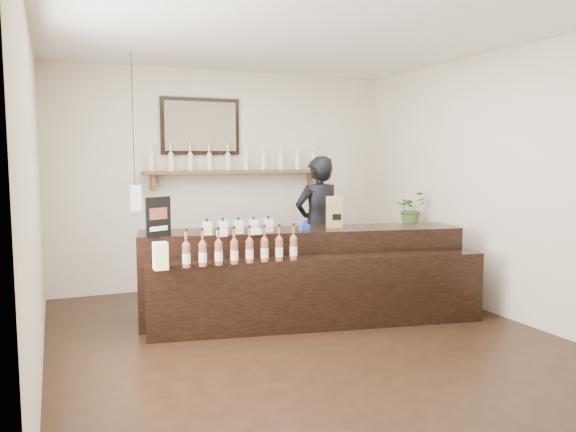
# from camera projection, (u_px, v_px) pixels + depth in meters

# --- Properties ---
(ground) EXTENTS (5.00, 5.00, 0.00)m
(ground) POSITION_uv_depth(u_px,v_px,m) (305.00, 339.00, 5.24)
(ground) COLOR black
(ground) RESTS_ON ground
(room_shell) EXTENTS (5.00, 5.00, 5.00)m
(room_shell) POSITION_uv_depth(u_px,v_px,m) (306.00, 156.00, 5.06)
(room_shell) COLOR beige
(room_shell) RESTS_ON ground
(back_wall_decor) EXTENTS (2.66, 0.96, 1.69)m
(back_wall_decor) POSITION_uv_depth(u_px,v_px,m) (217.00, 152.00, 7.17)
(back_wall_decor) COLOR brown
(back_wall_decor) RESTS_ON ground
(counter) EXTENTS (3.41, 1.50, 1.10)m
(counter) POSITION_uv_depth(u_px,v_px,m) (307.00, 278.00, 5.82)
(counter) COLOR black
(counter) RESTS_ON ground
(promo_sign) EXTENTS (0.25, 0.13, 0.38)m
(promo_sign) POSITION_uv_depth(u_px,v_px,m) (158.00, 217.00, 5.28)
(promo_sign) COLOR black
(promo_sign) RESTS_ON counter
(paper_bag) EXTENTS (0.17, 0.14, 0.33)m
(paper_bag) POSITION_uv_depth(u_px,v_px,m) (334.00, 212.00, 5.97)
(paper_bag) COLOR #A4824F
(paper_bag) RESTS_ON counter
(tape_dispenser) EXTENTS (0.13, 0.08, 0.10)m
(tape_dispenser) POSITION_uv_depth(u_px,v_px,m) (304.00, 226.00, 5.79)
(tape_dispenser) COLOR #1A45B7
(tape_dispenser) RESTS_ON counter
(side_cabinet) EXTENTS (0.55, 0.66, 0.84)m
(side_cabinet) POSITION_uv_depth(u_px,v_px,m) (410.00, 258.00, 7.07)
(side_cabinet) COLOR brown
(side_cabinet) RESTS_ON ground
(potted_plant) EXTENTS (0.45, 0.41, 0.42)m
(potted_plant) POSITION_uv_depth(u_px,v_px,m) (411.00, 209.00, 7.00)
(potted_plant) COLOR #3D6829
(potted_plant) RESTS_ON side_cabinet
(shopkeeper) EXTENTS (0.75, 0.53, 1.93)m
(shopkeeper) POSITION_uv_depth(u_px,v_px,m) (318.00, 217.00, 6.89)
(shopkeeper) COLOR black
(shopkeeper) RESTS_ON ground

